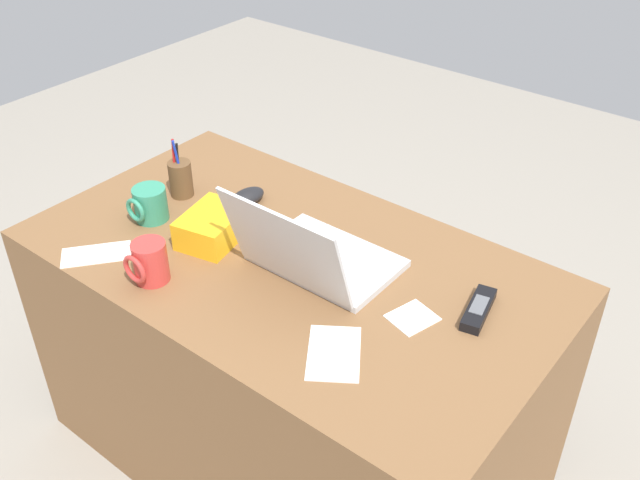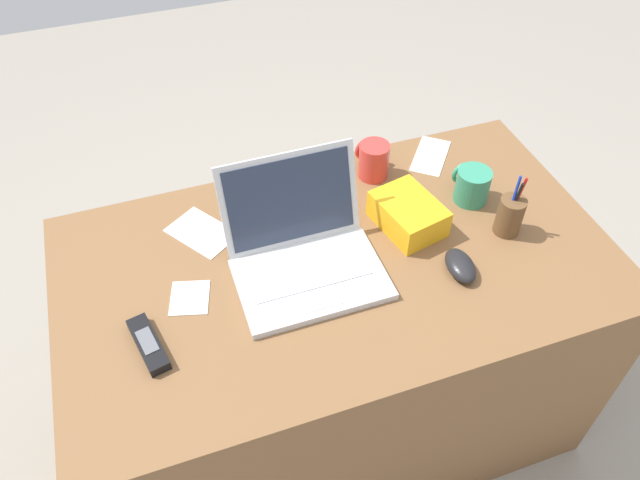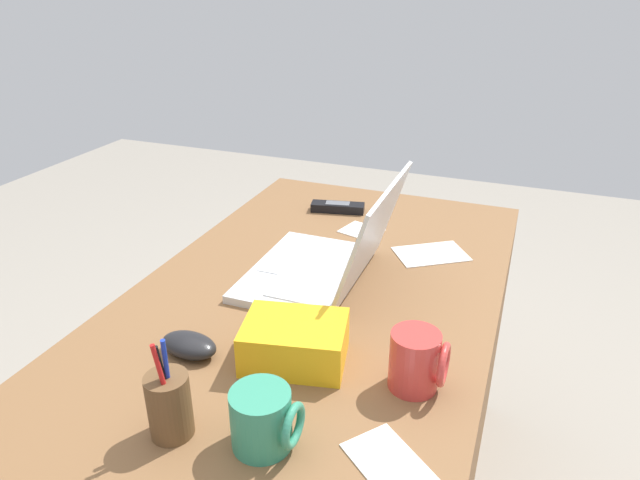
{
  "view_description": "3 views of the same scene",
  "coord_description": "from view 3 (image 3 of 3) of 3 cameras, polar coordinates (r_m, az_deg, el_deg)",
  "views": [
    {
      "loc": [
        -0.95,
        1.08,
        1.78
      ],
      "look_at": [
        -0.06,
        -0.05,
        0.78
      ],
      "focal_mm": 40.36,
      "sensor_mm": 36.0,
      "label": 1
    },
    {
      "loc": [
        -0.37,
        -0.92,
        1.83
      ],
      "look_at": [
        -0.05,
        -0.01,
        0.82
      ],
      "focal_mm": 34.49,
      "sensor_mm": 36.0,
      "label": 2
    },
    {
      "loc": [
        0.96,
        0.39,
        1.36
      ],
      "look_at": [
        -0.06,
        -0.0,
        0.84
      ],
      "focal_mm": 32.17,
      "sensor_mm": 36.0,
      "label": 3
    }
  ],
  "objects": [
    {
      "name": "paper_note_left",
      "position": [
        0.85,
        7.74,
        -22.0
      ],
      "size": [
        0.17,
        0.18,
        0.0
      ],
      "primitive_type": "cube",
      "rotation": [
        0.0,
        0.0,
        -0.68
      ],
      "color": "white",
      "rests_on": "desk"
    },
    {
      "name": "snack_bag",
      "position": [
        1.02,
        -2.53,
        -10.1
      ],
      "size": [
        0.17,
        0.2,
        0.08
      ],
      "primitive_type": "cube",
      "rotation": [
        0.0,
        0.0,
        0.21
      ],
      "color": "#F2AD19",
      "rests_on": "desk"
    },
    {
      "name": "coffee_mug_white",
      "position": [
        0.86,
        -5.66,
        -17.34
      ],
      "size": [
        0.09,
        0.1,
        0.09
      ],
      "color": "#338C6B",
      "rests_on": "desk"
    },
    {
      "name": "paper_note_near_laptop",
      "position": [
        1.51,
        4.26,
        0.9
      ],
      "size": [
        0.11,
        0.12,
        0.0
      ],
      "primitive_type": "cube",
      "rotation": [
        0.0,
        0.0,
        -0.27
      ],
      "color": "white",
      "rests_on": "desk"
    },
    {
      "name": "computer_mouse",
      "position": [
        1.06,
        -12.89,
        -10.15
      ],
      "size": [
        0.07,
        0.11,
        0.04
      ],
      "primitive_type": "ellipsoid",
      "rotation": [
        0.0,
        0.0,
        -0.08
      ],
      "color": "black",
      "rests_on": "desk"
    },
    {
      "name": "coffee_mug_tall",
      "position": [
        0.96,
        9.6,
        -11.77
      ],
      "size": [
        0.08,
        0.09,
        0.1
      ],
      "color": "#C63833",
      "rests_on": "desk"
    },
    {
      "name": "paper_note_right",
      "position": [
        1.41,
        10.98,
        -1.37
      ],
      "size": [
        0.18,
        0.2,
        0.0
      ],
      "primitive_type": "cube",
      "rotation": [
        0.0,
        0.0,
        0.6
      ],
      "color": "white",
      "rests_on": "desk"
    },
    {
      "name": "cordless_phone",
      "position": [
        1.63,
        1.77,
        3.28
      ],
      "size": [
        0.07,
        0.16,
        0.03
      ],
      "color": "black",
      "rests_on": "desk"
    },
    {
      "name": "pen_holder",
      "position": [
        0.89,
        -14.76,
        -15.55
      ],
      "size": [
        0.06,
        0.06,
        0.17
      ],
      "color": "brown",
      "rests_on": "desk"
    },
    {
      "name": "laptop",
      "position": [
        1.25,
        0.7,
        -1.99
      ],
      "size": [
        0.34,
        0.31,
        0.24
      ],
      "color": "silver",
      "rests_on": "desk"
    },
    {
      "name": "desk",
      "position": [
        1.44,
        -0.86,
        -18.29
      ],
      "size": [
        1.34,
        0.76,
        0.73
      ],
      "primitive_type": "cube",
      "color": "brown",
      "rests_on": "ground"
    }
  ]
}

